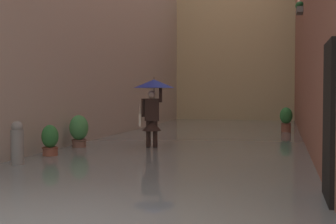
{
  "coord_description": "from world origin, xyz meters",
  "views": [
    {
      "loc": [
        -2.45,
        4.25,
        1.52
      ],
      "look_at": [
        0.35,
        -7.32,
        1.03
      ],
      "focal_mm": 50.38,
      "sensor_mm": 36.0,
      "label": 1
    }
  ],
  "objects_px": {
    "mooring_bollard": "(17,145)",
    "person_wading": "(153,98)",
    "potted_plant_mid_right": "(50,141)",
    "potted_plant_mid_left": "(286,119)",
    "potted_plant_far_right": "(79,131)"
  },
  "relations": [
    {
      "from": "mooring_bollard",
      "to": "person_wading",
      "type": "bearing_deg",
      "value": -117.12
    },
    {
      "from": "potted_plant_mid_right",
      "to": "potted_plant_mid_left",
      "type": "bearing_deg",
      "value": -123.79
    },
    {
      "from": "person_wading",
      "to": "potted_plant_mid_left",
      "type": "xyz_separation_m",
      "value": [
        -3.45,
        -5.7,
        -0.84
      ]
    },
    {
      "from": "potted_plant_far_right",
      "to": "potted_plant_mid_right",
      "type": "distance_m",
      "value": 1.69
    },
    {
      "from": "potted_plant_far_right",
      "to": "person_wading",
      "type": "bearing_deg",
      "value": -164.94
    },
    {
      "from": "potted_plant_mid_right",
      "to": "mooring_bollard",
      "type": "bearing_deg",
      "value": 90.15
    },
    {
      "from": "potted_plant_mid_left",
      "to": "potted_plant_far_right",
      "type": "bearing_deg",
      "value": 49.34
    },
    {
      "from": "person_wading",
      "to": "potted_plant_far_right",
      "type": "relative_size",
      "value": 2.07
    },
    {
      "from": "person_wading",
      "to": "potted_plant_mid_right",
      "type": "bearing_deg",
      "value": 50.16
    },
    {
      "from": "person_wading",
      "to": "mooring_bollard",
      "type": "bearing_deg",
      "value": 62.88
    },
    {
      "from": "person_wading",
      "to": "potted_plant_mid_left",
      "type": "bearing_deg",
      "value": -121.21
    },
    {
      "from": "potted_plant_mid_right",
      "to": "potted_plant_far_right",
      "type": "bearing_deg",
      "value": -88.25
    },
    {
      "from": "person_wading",
      "to": "mooring_bollard",
      "type": "relative_size",
      "value": 2.02
    },
    {
      "from": "person_wading",
      "to": "mooring_bollard",
      "type": "xyz_separation_m",
      "value": [
        1.82,
        3.56,
        -0.91
      ]
    },
    {
      "from": "potted_plant_mid_right",
      "to": "mooring_bollard",
      "type": "height_order",
      "value": "mooring_bollard"
    }
  ]
}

